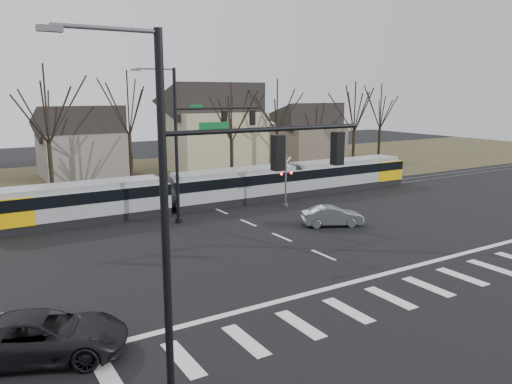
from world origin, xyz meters
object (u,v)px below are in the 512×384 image
sedan (332,216)px  tram (234,185)px  suv (41,336)px  rail_crossing_signal (286,182)px

sedan → tram: bearing=37.5°
suv → rail_crossing_signal: (19.72, 14.28, 1.11)m
sedan → suv: (-19.09, -7.98, 0.12)m
tram → rail_crossing_signal: rail_crossing_signal is taller
sedan → rail_crossing_signal: size_ratio=1.05×
tram → suv: 24.36m
tram → rail_crossing_signal: size_ratio=8.85×
tram → suv: (-16.94, -17.49, -0.69)m
suv → rail_crossing_signal: rail_crossing_signal is taller
suv → tram: bearing=-21.4°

